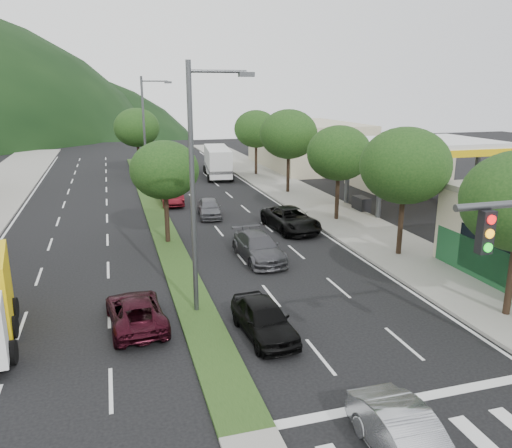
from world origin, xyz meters
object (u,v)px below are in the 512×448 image
object	(u,v)px
car_queue_e	(209,208)
motorhome	(218,161)
tree_med_near	(165,170)
car_queue_a	(264,319)
tree_med_far	(137,128)
suv_maroon	(136,311)
tree_r_b	(405,166)
tree_r_e	(256,129)
car_queue_b	(258,247)
streetlight_near	(197,179)
tree_r_d	(289,134)
car_queue_d	(291,219)
streetlight_mid	(147,130)
car_queue_c	(172,194)
sedan_silver	(408,440)
tree_r_c	(339,153)

from	to	relation	value
car_queue_e	motorhome	distance (m)	16.91
tree_med_near	car_queue_a	distance (m)	13.44
tree_med_far	suv_maroon	world-z (taller)	tree_med_far
tree_r_b	tree_r_e	xyz separation A→B (m)	(0.00, 28.00, -0.14)
suv_maroon	car_queue_b	bearing A→B (deg)	-142.18
streetlight_near	car_queue_a	xyz separation A→B (m)	(1.87, -2.75, -4.89)
tree_r_d	motorhome	world-z (taller)	tree_r_d
car_queue_b	car_queue_d	world-z (taller)	car_queue_d
tree_r_d	streetlight_mid	bearing A→B (deg)	165.73
car_queue_c	car_queue_e	bearing A→B (deg)	-64.38
tree_med_near	car_queue_b	size ratio (longest dim) A/B	1.24
sedan_silver	car_queue_b	world-z (taller)	car_queue_b
car_queue_b	streetlight_mid	bearing A→B (deg)	99.97
car_queue_d	sedan_silver	bearing A→B (deg)	-107.20
tree_r_d	streetlight_near	distance (m)	24.97
tree_r_e	suv_maroon	world-z (taller)	tree_r_e
car_queue_a	tree_r_e	bearing A→B (deg)	70.27
tree_r_b	sedan_silver	xyz separation A→B (m)	(-8.51, -14.06, -4.38)
tree_r_d	car_queue_c	world-z (taller)	tree_r_d
streetlight_near	streetlight_mid	world-z (taller)	same
tree_med_far	motorhome	xyz separation A→B (m)	(7.80, -4.03, -3.36)
tree_r_b	tree_med_near	bearing A→B (deg)	153.43
tree_r_e	streetlight_mid	xyz separation A→B (m)	(-11.79, -7.00, 0.69)
tree_med_near	car_queue_d	world-z (taller)	tree_med_near
car_queue_e	motorhome	xyz separation A→B (m)	(4.15, 16.36, 0.98)
car_queue_a	car_queue_c	size ratio (longest dim) A/B	0.86
tree_r_c	car_queue_d	world-z (taller)	tree_r_c
tree_r_b	car_queue_b	distance (m)	8.92
car_queue_e	suv_maroon	bearing A→B (deg)	-104.75
tree_r_d	car_queue_d	bearing A→B (deg)	-109.06
tree_med_far	car_queue_d	world-z (taller)	tree_med_far
tree_med_far	car_queue_e	world-z (taller)	tree_med_far
tree_r_c	car_queue_b	bearing A→B (deg)	-140.07
tree_r_d	tree_med_near	size ratio (longest dim) A/B	1.19
sedan_silver	car_queue_c	bearing A→B (deg)	93.07
car_queue_d	car_queue_e	bearing A→B (deg)	126.72
sedan_silver	car_queue_e	world-z (taller)	car_queue_e
streetlight_mid	tree_r_d	bearing A→B (deg)	-14.27
tree_r_b	tree_med_far	distance (m)	34.18
car_queue_a	car_queue_b	distance (m)	8.66
car_queue_c	streetlight_mid	bearing A→B (deg)	110.61
tree_r_c	streetlight_near	distance (m)	16.85
sedan_silver	motorhome	xyz separation A→B (m)	(4.31, 42.03, 0.98)
tree_r_b	car_queue_b	bearing A→B (deg)	168.09
tree_r_d	car_queue_a	world-z (taller)	tree_r_d
tree_r_e	car_queue_b	bearing A→B (deg)	-106.13
streetlight_mid	motorhome	distance (m)	11.04
car_queue_d	car_queue_c	bearing A→B (deg)	118.22
motorhome	streetlight_mid	bearing A→B (deg)	-130.55
tree_r_d	car_queue_c	bearing A→B (deg)	-172.40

